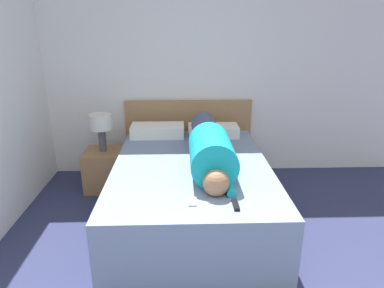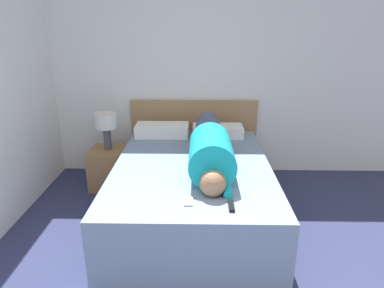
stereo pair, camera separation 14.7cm
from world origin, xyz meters
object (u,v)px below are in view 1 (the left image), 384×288
Objects in this scene: person_lying at (209,147)px; tv_remote at (236,205)px; nightstand at (105,169)px; table_lamp at (101,125)px; bed at (191,192)px; pillow_second at (213,131)px; pillow_near_headboard at (158,131)px; cell_phone at (192,202)px.

person_lying is 10.68× the size of tv_remote.
table_lamp is (0.00, -0.00, 0.54)m from nightstand.
bed is 3.57× the size of pillow_second.
pillow_second is (1.27, 0.12, -0.12)m from table_lamp.
bed is 1.31m from table_lamp.
person_lying is 1.00m from pillow_near_headboard.
bed is 15.94× the size of cell_phone.
person_lying is (1.16, -0.72, -0.02)m from table_lamp.
cell_phone is (-0.18, -0.74, -0.16)m from person_lying.
pillow_second is at bearing -0.00° from pillow_near_headboard.
pillow_second reaches higher than bed.
bed is 0.49m from person_lying.
table_lamp is 0.27× the size of person_lying.
pillow_second is 3.87× the size of tv_remote.
pillow_near_headboard is 1.62m from cell_phone.
nightstand is 3.10× the size of tv_remote.
table_lamp is 0.74× the size of pillow_second.
table_lamp is at bearing 148.04° from person_lying.
pillow_near_headboard is (0.62, 0.12, -0.11)m from table_lamp.
pillow_near_headboard is 4.70× the size of cell_phone.
tv_remote is (0.66, -1.65, -0.06)m from pillow_near_headboard.
tv_remote is (0.29, -0.81, 0.31)m from bed.
table_lamp is 2.85× the size of tv_remote.
bed is at bearing 88.75° from cell_phone.
bed is 0.92m from tv_remote.
person_lying is at bearing -57.43° from pillow_near_headboard.
table_lamp is at bearing 123.65° from cell_phone.
bed is 0.80m from cell_phone.
person_lying is at bearing -1.40° from bed.
bed is 13.82× the size of tv_remote.
cell_phone is at bearing -100.70° from pillow_second.
nightstand is 1.46m from person_lying.
pillow_near_headboard is 0.65m from pillow_second.
table_lamp is 1.77m from cell_phone.
tv_remote is (1.28, -1.53, 0.37)m from nightstand.
tv_remote is at bearing -49.99° from table_lamp.
pillow_second is 1.65m from tv_remote.
tv_remote reaches higher than nightstand.
bed is at bearing -66.21° from pillow_near_headboard.
tv_remote is at bearing -12.19° from cell_phone.
cell_phone is at bearing -56.35° from nightstand.
nightstand is 0.29× the size of person_lying.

